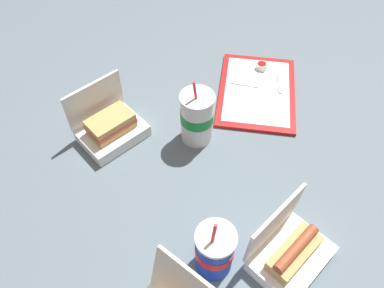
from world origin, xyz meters
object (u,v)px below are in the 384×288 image
at_px(food_tray, 257,91).
at_px(clamshell_hotdog_corner, 290,252).
at_px(plastic_fork, 280,82).
at_px(soda_cup_back, 197,117).
at_px(clamshell_sandwich_back, 110,127).
at_px(ketchup_cup, 262,66).
at_px(soda_cup_left, 215,250).

xyz_separation_m(food_tray, clamshell_hotdog_corner, (0.60, -0.02, 0.03)).
relative_size(plastic_fork, clamshell_hotdog_corner, 0.46).
height_order(clamshell_hotdog_corner, soda_cup_back, soda_cup_back).
bearing_deg(food_tray, clamshell_sandwich_back, -69.47).
height_order(food_tray, ketchup_cup, ketchup_cup).
bearing_deg(ketchup_cup, soda_cup_back, -39.61).
distance_m(ketchup_cup, clamshell_sandwich_back, 0.59).
bearing_deg(soda_cup_back, food_tray, 131.32).
bearing_deg(food_tray, soda_cup_back, -48.68).
distance_m(food_tray, ketchup_cup, 0.12).
bearing_deg(plastic_fork, clamshell_sandwich_back, -62.70).
bearing_deg(plastic_fork, soda_cup_back, -46.78).
distance_m(clamshell_hotdog_corner, soda_cup_back, 0.46).
bearing_deg(soda_cup_left, plastic_fork, 155.94).
height_order(food_tray, plastic_fork, plastic_fork).
distance_m(food_tray, clamshell_hotdog_corner, 0.60).
distance_m(plastic_fork, soda_cup_left, 0.70).
height_order(ketchup_cup, clamshell_hotdog_corner, clamshell_hotdog_corner).
bearing_deg(food_tray, clamshell_hotdog_corner, -1.54).
distance_m(soda_cup_left, soda_cup_back, 0.41).
distance_m(ketchup_cup, soda_cup_back, 0.40).
relative_size(clamshell_hotdog_corner, soda_cup_left, 1.14).
relative_size(food_tray, clamshell_hotdog_corner, 1.72).
xyz_separation_m(clamshell_hotdog_corner, soda_cup_back, (-0.41, -0.20, 0.05)).
bearing_deg(clamshell_sandwich_back, clamshell_hotdog_corner, 48.16).
height_order(plastic_fork, soda_cup_back, soda_cup_back).
relative_size(food_tray, soda_cup_left, 1.96).
height_order(plastic_fork, clamshell_sandwich_back, clamshell_sandwich_back).
bearing_deg(food_tray, soda_cup_left, -18.26).
relative_size(food_tray, clamshell_sandwich_back, 1.71).
relative_size(food_tray, soda_cup_back, 1.76).
bearing_deg(clamshell_hotdog_corner, plastic_fork, 170.96).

